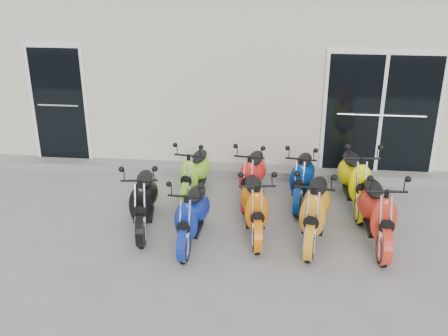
{
  "coord_description": "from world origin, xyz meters",
  "views": [
    {
      "loc": [
        0.79,
        -7.38,
        4.29
      ],
      "look_at": [
        0.0,
        0.6,
        0.75
      ],
      "focal_mm": 45.0,
      "sensor_mm": 36.0,
      "label": 1
    }
  ],
  "objects_px": {
    "scooter_front_blue": "(192,208)",
    "scooter_back_green": "(195,167)",
    "scooter_front_orange_b": "(316,201)",
    "scooter_front_red": "(378,204)",
    "scooter_back_blue": "(302,171)",
    "scooter_back_red": "(253,169)",
    "scooter_back_yellow": "(355,171)",
    "scooter_front_orange_a": "(255,198)",
    "scooter_front_black": "(143,193)"
  },
  "relations": [
    {
      "from": "scooter_back_red",
      "to": "scooter_front_black",
      "type": "bearing_deg",
      "value": -137.99
    },
    {
      "from": "scooter_front_blue",
      "to": "scooter_front_red",
      "type": "height_order",
      "value": "scooter_front_red"
    },
    {
      "from": "scooter_back_green",
      "to": "scooter_back_blue",
      "type": "bearing_deg",
      "value": 6.22
    },
    {
      "from": "scooter_front_orange_a",
      "to": "scooter_back_red",
      "type": "relative_size",
      "value": 1.05
    },
    {
      "from": "scooter_front_black",
      "to": "scooter_front_orange_b",
      "type": "distance_m",
      "value": 2.53
    },
    {
      "from": "scooter_front_red",
      "to": "scooter_back_green",
      "type": "xyz_separation_m",
      "value": [
        -2.8,
        1.23,
        -0.08
      ]
    },
    {
      "from": "scooter_back_green",
      "to": "scooter_back_blue",
      "type": "relative_size",
      "value": 0.98
    },
    {
      "from": "scooter_back_red",
      "to": "scooter_front_red",
      "type": "bearing_deg",
      "value": -26.71
    },
    {
      "from": "scooter_front_orange_b",
      "to": "scooter_back_blue",
      "type": "relative_size",
      "value": 1.12
    },
    {
      "from": "scooter_back_yellow",
      "to": "scooter_back_blue",
      "type": "bearing_deg",
      "value": 169.76
    },
    {
      "from": "scooter_front_blue",
      "to": "scooter_front_orange_b",
      "type": "height_order",
      "value": "scooter_front_orange_b"
    },
    {
      "from": "scooter_front_black",
      "to": "scooter_front_orange_b",
      "type": "xyz_separation_m",
      "value": [
        2.53,
        -0.1,
        0.03
      ]
    },
    {
      "from": "scooter_back_red",
      "to": "scooter_back_blue",
      "type": "relative_size",
      "value": 1.0
    },
    {
      "from": "scooter_front_blue",
      "to": "scooter_front_orange_a",
      "type": "relative_size",
      "value": 0.96
    },
    {
      "from": "scooter_front_orange_b",
      "to": "scooter_back_red",
      "type": "relative_size",
      "value": 1.12
    },
    {
      "from": "scooter_front_orange_a",
      "to": "scooter_front_red",
      "type": "xyz_separation_m",
      "value": [
        1.74,
        -0.1,
        0.04
      ]
    },
    {
      "from": "scooter_back_yellow",
      "to": "scooter_back_green",
      "type": "bearing_deg",
      "value": 173.4
    },
    {
      "from": "scooter_front_orange_a",
      "to": "scooter_front_orange_b",
      "type": "relative_size",
      "value": 0.94
    },
    {
      "from": "scooter_front_black",
      "to": "scooter_front_orange_b",
      "type": "bearing_deg",
      "value": -10.42
    },
    {
      "from": "scooter_front_red",
      "to": "scooter_back_blue",
      "type": "xyz_separation_m",
      "value": [
        -1.02,
        1.21,
        -0.07
      ]
    },
    {
      "from": "scooter_front_red",
      "to": "scooter_back_red",
      "type": "relative_size",
      "value": 1.12
    },
    {
      "from": "scooter_front_orange_a",
      "to": "scooter_front_black",
      "type": "bearing_deg",
      "value": 173.05
    },
    {
      "from": "scooter_front_black",
      "to": "scooter_back_red",
      "type": "bearing_deg",
      "value": 27.13
    },
    {
      "from": "scooter_front_orange_b",
      "to": "scooter_front_red",
      "type": "height_order",
      "value": "scooter_front_orange_b"
    },
    {
      "from": "scooter_front_blue",
      "to": "scooter_front_orange_b",
      "type": "bearing_deg",
      "value": 11.99
    },
    {
      "from": "scooter_front_orange_b",
      "to": "scooter_back_red",
      "type": "height_order",
      "value": "scooter_front_orange_b"
    },
    {
      "from": "scooter_front_black",
      "to": "scooter_front_blue",
      "type": "xyz_separation_m",
      "value": [
        0.79,
        -0.35,
        -0.03
      ]
    },
    {
      "from": "scooter_front_blue",
      "to": "scooter_back_green",
      "type": "height_order",
      "value": "scooter_front_blue"
    },
    {
      "from": "scooter_front_orange_a",
      "to": "scooter_back_red",
      "type": "xyz_separation_m",
      "value": [
        -0.09,
        1.11,
        -0.03
      ]
    },
    {
      "from": "scooter_front_orange_a",
      "to": "scooter_front_orange_b",
      "type": "distance_m",
      "value": 0.88
    },
    {
      "from": "scooter_front_black",
      "to": "scooter_back_red",
      "type": "distance_m",
      "value": 1.92
    },
    {
      "from": "scooter_front_orange_b",
      "to": "scooter_back_yellow",
      "type": "height_order",
      "value": "scooter_front_orange_b"
    },
    {
      "from": "scooter_front_orange_b",
      "to": "scooter_front_red",
      "type": "xyz_separation_m",
      "value": [
        0.87,
        0.0,
        -0.0
      ]
    },
    {
      "from": "scooter_front_orange_b",
      "to": "scooter_front_red",
      "type": "distance_m",
      "value": 0.87
    },
    {
      "from": "scooter_front_red",
      "to": "scooter_back_red",
      "type": "bearing_deg",
      "value": 144.03
    },
    {
      "from": "scooter_back_green",
      "to": "scooter_back_yellow",
      "type": "relative_size",
      "value": 0.88
    },
    {
      "from": "scooter_front_blue",
      "to": "scooter_back_red",
      "type": "bearing_deg",
      "value": 65.63
    },
    {
      "from": "scooter_front_orange_b",
      "to": "scooter_front_red",
      "type": "bearing_deg",
      "value": 8.44
    },
    {
      "from": "scooter_back_blue",
      "to": "scooter_back_yellow",
      "type": "xyz_separation_m",
      "value": [
        0.83,
        -0.09,
        0.06
      ]
    },
    {
      "from": "scooter_front_orange_b",
      "to": "scooter_front_blue",
      "type": "bearing_deg",
      "value": -163.49
    },
    {
      "from": "scooter_front_blue",
      "to": "scooter_front_black",
      "type": "bearing_deg",
      "value": 159.85
    },
    {
      "from": "scooter_front_black",
      "to": "scooter_back_blue",
      "type": "distance_m",
      "value": 2.63
    },
    {
      "from": "scooter_back_red",
      "to": "scooter_back_yellow",
      "type": "height_order",
      "value": "scooter_back_yellow"
    },
    {
      "from": "scooter_front_orange_b",
      "to": "scooter_back_yellow",
      "type": "xyz_separation_m",
      "value": [
        0.69,
        1.13,
        -0.01
      ]
    },
    {
      "from": "scooter_front_blue",
      "to": "scooter_front_orange_a",
      "type": "distance_m",
      "value": 0.94
    },
    {
      "from": "scooter_front_orange_a",
      "to": "scooter_front_orange_b",
      "type": "bearing_deg",
      "value": -13.33
    },
    {
      "from": "scooter_front_black",
      "to": "scooter_front_red",
      "type": "bearing_deg",
      "value": -9.82
    },
    {
      "from": "scooter_front_orange_a",
      "to": "scooter_back_green",
      "type": "xyz_separation_m",
      "value": [
        -1.05,
        1.13,
        -0.04
      ]
    },
    {
      "from": "scooter_front_black",
      "to": "scooter_front_orange_a",
      "type": "xyz_separation_m",
      "value": [
        1.66,
        -0.0,
        -0.01
      ]
    },
    {
      "from": "scooter_back_red",
      "to": "scooter_front_blue",
      "type": "bearing_deg",
      "value": -111.5
    }
  ]
}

